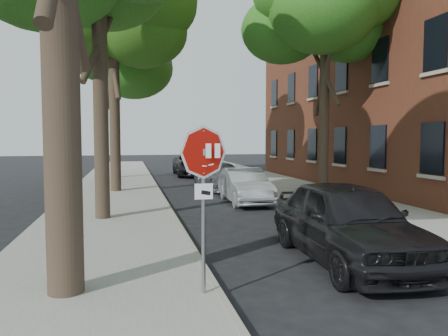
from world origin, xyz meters
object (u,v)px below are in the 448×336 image
object	(u,v)px
tree_mid_b	(113,17)
apartment_building	(432,41)
tree_far	(112,61)
car_b	(245,186)
stop_sign	(204,176)
car_d	(195,164)
car_a	(347,221)
tree_right	(324,22)
car_c	(220,176)

from	to	relation	value
tree_mid_b	apartment_building	bearing A→B (deg)	-0.43
tree_far	car_b	distance (m)	14.15
apartment_building	stop_sign	distance (m)	21.10
stop_sign	tree_mid_b	world-z (taller)	tree_mid_b
car_d	car_a	bearing A→B (deg)	-88.63
tree_mid_b	tree_far	size ratio (longest dim) A/B	1.11
stop_sign	tree_right	xyz separation A→B (m)	(6.68, 10.14, 5.26)
apartment_building	tree_far	bearing A→B (deg)	156.96
stop_sign	tree_right	distance (m)	13.23
car_b	car_d	xyz separation A→B (m)	(-0.05, 12.79, 0.12)
apartment_building	tree_mid_b	world-z (taller)	apartment_building
stop_sign	tree_far	world-z (taller)	tree_far
apartment_building	car_b	world-z (taller)	apartment_building
tree_right	car_b	world-z (taller)	tree_right
tree_far	car_d	xyz separation A→B (m)	(5.28, 1.43, -6.42)
car_d	stop_sign	bearing A→B (deg)	-96.78
stop_sign	tree_right	world-z (taller)	tree_right
car_a	car_b	bearing A→B (deg)	91.70
tree_far	car_b	size ratio (longest dim) A/B	2.28
apartment_building	tree_far	distance (m)	18.18
tree_right	car_b	bearing A→B (deg)	-173.82
tree_far	car_a	bearing A→B (deg)	-75.00
stop_sign	tree_right	size ratio (longest dim) A/B	0.28
stop_sign	tree_mid_b	bearing A→B (deg)	96.95
apartment_building	car_b	bearing A→B (deg)	-159.53
stop_sign	car_c	size ratio (longest dim) A/B	0.57
tree_right	car_d	xyz separation A→B (m)	(-3.42, 12.43, -6.42)
apartment_building	car_d	xyz separation A→B (m)	(-11.45, 8.54, -6.86)
car_c	apartment_building	bearing A→B (deg)	-7.95
car_a	car_b	size ratio (longest dim) A/B	1.20
car_a	car_d	bearing A→B (deg)	92.11
car_c	stop_sign	bearing A→B (deg)	-108.93
tree_mid_b	car_d	bearing A→B (deg)	59.40
car_a	car_d	world-z (taller)	car_a
tree_right	car_b	size ratio (longest dim) A/B	2.28
car_b	car_c	distance (m)	4.64
tree_right	car_a	size ratio (longest dim) A/B	1.91
tree_right	car_b	distance (m)	7.37
apartment_building	car_d	world-z (taller)	apartment_building
tree_mid_b	tree_right	bearing A→B (deg)	-25.52
stop_sign	tree_mid_b	size ratio (longest dim) A/B	0.25
stop_sign	car_a	distance (m)	3.75
car_a	tree_right	bearing A→B (deg)	70.36
apartment_building	tree_right	size ratio (longest dim) A/B	2.17
car_c	car_b	bearing A→B (deg)	-96.03
tree_far	car_a	size ratio (longest dim) A/B	1.91
apartment_building	car_a	world-z (taller)	apartment_building
car_c	car_d	bearing A→B (deg)	84.30
apartment_building	car_d	size ratio (longest dim) A/B	3.54
car_c	car_d	world-z (taller)	car_d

